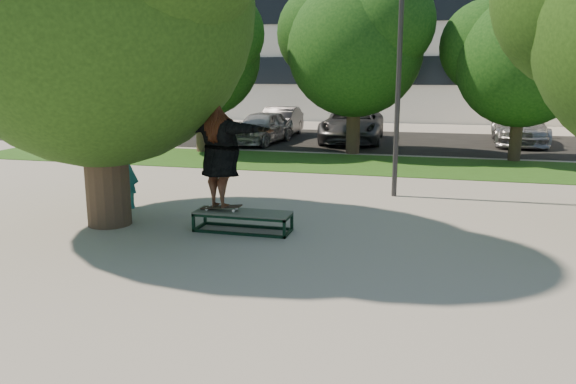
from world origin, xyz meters
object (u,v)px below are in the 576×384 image
(lamppost, at_px, (399,62))
(bystander, at_px, (123,168))
(grind_box, at_px, (243,221))
(car_silver_a, at_px, (262,127))
(car_silver_b, at_px, (519,126))
(car_dark, at_px, (280,122))
(car_grey, at_px, (352,125))

(lamppost, distance_m, bystander, 6.63)
(grind_box, distance_m, car_silver_a, 13.17)
(grind_box, bearing_deg, lamppost, 56.49)
(car_silver_a, height_order, car_silver_b, car_silver_b)
(car_dark, relative_size, car_grey, 0.77)
(lamppost, relative_size, car_dark, 1.49)
(lamppost, bearing_deg, car_grey, 103.55)
(lamppost, height_order, car_silver_a, lamppost)
(car_grey, bearing_deg, car_silver_b, 6.64)
(lamppost, distance_m, car_silver_a, 11.03)
(lamppost, relative_size, grind_box, 3.39)
(bystander, bearing_deg, lamppost, 5.02)
(grind_box, relative_size, bystander, 1.01)
(car_silver_b, bearing_deg, lamppost, -107.69)
(lamppost, relative_size, car_silver_b, 1.21)
(bystander, bearing_deg, car_silver_a, 71.55)
(lamppost, height_order, grind_box, lamppost)
(car_silver_a, height_order, car_grey, car_grey)
(car_silver_b, bearing_deg, grind_box, -111.24)
(grind_box, height_order, bystander, bystander)
(bystander, bearing_deg, car_silver_b, 34.48)
(bystander, distance_m, car_dark, 14.21)
(bystander, xyz_separation_m, car_grey, (3.13, 13.03, -0.15))
(lamppost, bearing_deg, grind_box, -123.51)
(grind_box, bearing_deg, bystander, 160.34)
(car_grey, bearing_deg, grind_box, -93.30)
(bystander, distance_m, car_grey, 13.40)
(car_dark, bearing_deg, lamppost, -64.52)
(car_dark, height_order, car_silver_b, car_silver_b)
(bystander, bearing_deg, car_dark, 70.89)
(bystander, distance_m, car_silver_b, 17.31)
(grind_box, height_order, car_grey, car_grey)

